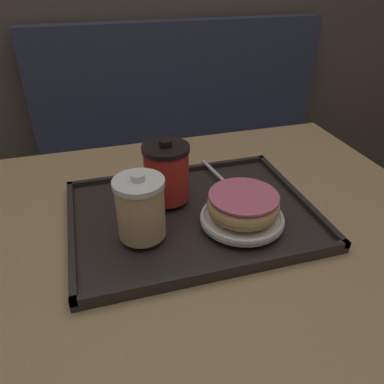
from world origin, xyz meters
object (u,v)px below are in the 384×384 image
Objects in this scene: donut_chocolate_glazed at (243,205)px; spoon at (226,183)px; coffee_cup_front at (141,208)px; coffee_cup_rear at (167,172)px.

donut_chocolate_glazed is 0.83× the size of spoon.
coffee_cup_front is 0.96× the size of coffee_cup_rear.
spoon is (0.14, 0.01, -0.06)m from coffee_cup_rear.
coffee_cup_front reaches higher than donut_chocolate_glazed.
coffee_cup_rear is at bearing -92.02° from spoon.
coffee_cup_front is 0.75× the size of spoon.
spoon is at bearing 30.37° from coffee_cup_front.
coffee_cup_rear reaches higher than donut_chocolate_glazed.
coffee_cup_front reaches higher than spoon.
coffee_cup_rear is at bearing 134.14° from donut_chocolate_glazed.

